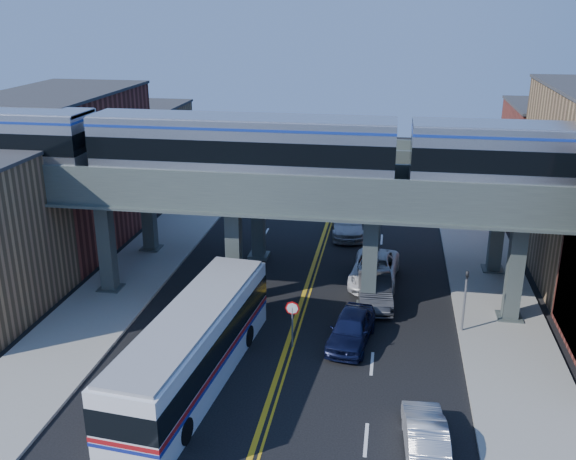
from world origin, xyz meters
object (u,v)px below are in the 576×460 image
stop_sign (292,317)px  transit_bus (193,347)px  transit_train (242,147)px  car_lane_b (374,288)px  car_parked_curb (425,435)px  car_lane_c (374,270)px  traffic_signal (465,295)px  car_lane_a (351,329)px  car_lane_d (347,223)px

stop_sign → transit_bus: bearing=-136.1°
transit_train → transit_bus: transit_train is taller
car_lane_b → car_parked_curb: size_ratio=1.20×
transit_bus → car_lane_b: 12.88m
transit_train → car_lane_b: bearing=7.9°
car_lane_c → car_parked_curb: bearing=-77.0°
traffic_signal → car_lane_a: size_ratio=0.82×
transit_train → car_lane_c: 12.15m
car_lane_a → car_lane_c: car_lane_c is taller
car_lane_c → car_lane_d: (-2.41, 8.88, 0.00)m
traffic_signal → car_parked_curb: (-2.36, -10.28, -1.54)m
car_lane_b → car_lane_c: car_lane_b is taller
traffic_signal → transit_train: bearing=170.9°
car_lane_c → car_lane_d: car_lane_d is taller
stop_sign → car_lane_d: stop_sign is taller
transit_bus → car_lane_c: (7.99, 12.97, -0.95)m
car_lane_a → car_lane_d: car_lane_d is taller
transit_bus → car_lane_a: transit_bus is taller
traffic_signal → transit_bus: traffic_signal is taller
car_lane_d → car_parked_curb: 25.70m
transit_train → traffic_signal: bearing=-9.1°
stop_sign → car_parked_curb: bearing=-48.1°
car_lane_c → car_parked_curb: (2.62, -16.32, -0.10)m
traffic_signal → car_lane_d: bearing=116.4°
transit_train → car_parked_curb: (10.18, -12.28, -8.72)m
car_lane_b → stop_sign: bearing=-129.0°
car_lane_a → car_lane_c: size_ratio=0.80×
transit_train → car_lane_d: bearing=68.3°
transit_bus → car_lane_b: bearing=-33.5°
transit_train → transit_bus: size_ratio=3.77×
transit_train → traffic_signal: (12.55, -2.00, -7.17)m
transit_bus → car_lane_a: bearing=-50.1°
transit_bus → car_lane_a: size_ratio=2.79×
car_lane_a → car_lane_c: (0.92, 8.13, 0.01)m
car_lane_a → car_parked_curb: 8.92m
transit_bus → traffic_signal: bearing=-56.4°
transit_bus → car_lane_d: 22.57m
car_lane_d → car_parked_curb: car_lane_d is taller
stop_sign → traffic_signal: bearing=18.6°
car_lane_a → transit_bus: bearing=-137.8°
stop_sign → car_lane_d: bearing=85.2°
car_lane_b → transit_train: bearing=-177.6°
car_lane_b → car_lane_c: bearing=86.5°
stop_sign → transit_bus: transit_bus is taller
car_parked_curb → stop_sign: bearing=-51.9°
transit_train → car_parked_curb: size_ratio=11.40×
traffic_signal → car_lane_d: (-7.40, 14.92, -1.44)m
transit_bus → car_lane_a: 8.61m
car_lane_b → car_lane_c: 2.98m
car_lane_b → car_lane_c: (-0.10, 2.98, -0.05)m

